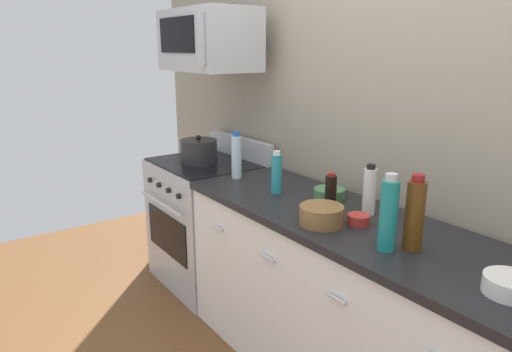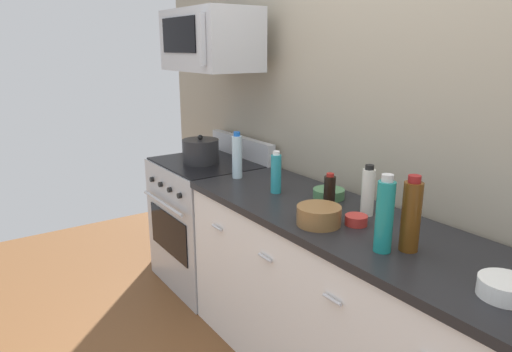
% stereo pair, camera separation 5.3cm
% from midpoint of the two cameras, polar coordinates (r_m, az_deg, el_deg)
% --- Properties ---
extents(back_wall, '(5.12, 0.10, 2.70)m').
position_cam_midpoint_polar(back_wall, '(2.43, 18.32, 6.43)').
color(back_wall, '#9E937F').
rests_on(back_wall, ground_plane).
extents(counter_unit, '(2.03, 0.66, 0.92)m').
position_cam_midpoint_polar(counter_unit, '(2.43, 10.47, -15.51)').
color(counter_unit, white).
rests_on(counter_unit, ground_plane).
extents(range_oven, '(0.76, 0.69, 1.07)m').
position_cam_midpoint_polar(range_oven, '(3.43, -6.44, -5.61)').
color(range_oven, '#B7BABF').
rests_on(range_oven, ground_plane).
extents(microwave, '(0.74, 0.44, 0.40)m').
position_cam_midpoint_polar(microwave, '(3.22, -6.43, 16.34)').
color(microwave, '#B7BABF').
extents(bottle_wine_amber, '(0.08, 0.08, 0.31)m').
position_cam_midpoint_polar(bottle_wine_amber, '(1.93, 18.28, -4.52)').
color(bottle_wine_amber, '#59330F').
rests_on(bottle_wine_amber, countertop_slab).
extents(bottle_vinegar_white, '(0.06, 0.06, 0.25)m').
position_cam_midpoint_polar(bottle_vinegar_white, '(2.28, 13.21, -1.78)').
color(bottle_vinegar_white, silver).
rests_on(bottle_vinegar_white, countertop_slab).
extents(bottle_soy_sauce_dark, '(0.06, 0.06, 0.18)m').
position_cam_midpoint_polar(bottle_soy_sauce_dark, '(2.36, 8.59, -1.83)').
color(bottle_soy_sauce_dark, black).
rests_on(bottle_soy_sauce_dark, countertop_slab).
extents(bottle_dish_soap, '(0.06, 0.06, 0.24)m').
position_cam_midpoint_polar(bottle_dish_soap, '(2.56, 1.95, 0.38)').
color(bottle_dish_soap, teal).
rests_on(bottle_dish_soap, countertop_slab).
extents(bottle_water_clear, '(0.06, 0.06, 0.29)m').
position_cam_midpoint_polar(bottle_water_clear, '(2.85, -2.97, 2.46)').
color(bottle_water_clear, silver).
rests_on(bottle_water_clear, countertop_slab).
extents(bottle_sparkling_teal, '(0.07, 0.07, 0.32)m').
position_cam_midpoint_polar(bottle_sparkling_teal, '(1.89, 15.29, -4.62)').
color(bottle_sparkling_teal, '#197F7A').
rests_on(bottle_sparkling_teal, countertop_slab).
extents(bowl_green_glaze, '(0.17, 0.17, 0.05)m').
position_cam_midpoint_polar(bowl_green_glaze, '(2.52, 8.46, -2.06)').
color(bowl_green_glaze, '#477A4C').
rests_on(bowl_green_glaze, countertop_slab).
extents(bowl_white_ceramic, '(0.17, 0.17, 0.06)m').
position_cam_midpoint_polar(bowl_white_ceramic, '(1.75, 28.14, -11.80)').
color(bowl_white_ceramic, white).
rests_on(bowl_white_ceramic, countertop_slab).
extents(bowl_wooden_salad, '(0.20, 0.20, 0.09)m').
position_cam_midpoint_polar(bowl_wooden_salad, '(2.14, 7.38, -4.75)').
color(bowl_wooden_salad, brown).
rests_on(bowl_wooden_salad, countertop_slab).
extents(bowl_red_small, '(0.10, 0.10, 0.04)m').
position_cam_midpoint_polar(bowl_red_small, '(2.17, 11.87, -5.23)').
color(bowl_red_small, '#B72D28').
rests_on(bowl_red_small, countertop_slab).
extents(stockpot, '(0.25, 0.25, 0.20)m').
position_cam_midpoint_polar(stockpot, '(3.25, -7.54, 3.05)').
color(stockpot, '#262628').
rests_on(stockpot, range_oven).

